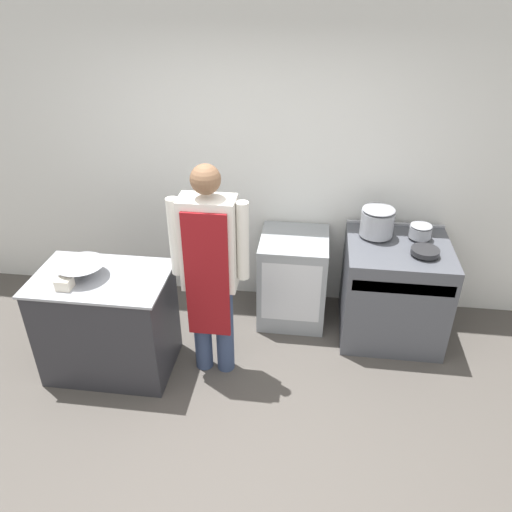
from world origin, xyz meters
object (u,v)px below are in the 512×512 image
saute_pan (425,251)px  sauce_pot (421,230)px  plastic_tub (64,283)px  person_cook (210,265)px  mixing_bowl (82,270)px  stove (393,290)px  stock_pot (377,221)px  fridge_unit (293,278)px

saute_pan → sauce_pot: (0.00, 0.28, 0.04)m
plastic_tub → sauce_pot: size_ratio=0.57×
person_cook → saute_pan: 1.71m
mixing_bowl → sauce_pot: sauce_pot is taller
sauce_pot → stove: bearing=-140.4°
stock_pot → sauce_pot: (0.36, 0.00, -0.07)m
person_cook → saute_pan: (1.62, 0.53, -0.07)m
mixing_bowl → saute_pan: (2.58, 0.63, -0.01)m
stove → plastic_tub: (-2.46, -0.93, 0.47)m
mixing_bowl → plastic_tub: 0.17m
person_cook → plastic_tub: person_cook is taller
person_cook → sauce_pot: person_cook is taller
fridge_unit → mixing_bowl: mixing_bowl is taller
stove → mixing_bowl: (-2.41, -0.77, 0.48)m
fridge_unit → person_cook: bearing=-126.3°
stock_pot → sauce_pot: size_ratio=1.52×
stove → plastic_tub: bearing=-159.4°
stove → stock_pot: (-0.19, 0.14, 0.59)m
saute_pan → sauce_pot: sauce_pot is taller
stock_pot → saute_pan: (0.36, -0.28, -0.11)m
stove → sauce_pot: 0.57m
person_cook → stock_pot: (1.26, 0.81, 0.04)m
person_cook → stock_pot: size_ratio=6.29×
saute_pan → stock_pot: bearing=142.4°
saute_pan → sauce_pot: bearing=90.0°
person_cook → sauce_pot: (1.62, 0.81, -0.03)m
person_cook → stock_pot: bearing=32.7°
mixing_bowl → saute_pan: size_ratio=1.62×
plastic_tub → stock_pot: 2.51m
stove → stock_pot: bearing=143.7°
mixing_bowl → sauce_pot: bearing=19.4°
fridge_unit → sauce_pot: bearing=1.2°
fridge_unit → mixing_bowl: size_ratio=2.28×
fridge_unit → sauce_pot: sauce_pot is taller
mixing_bowl → stock_pot: (2.21, 0.91, 0.10)m
stove → person_cook: bearing=-155.3°
fridge_unit → sauce_pot: size_ratio=4.49×
stove → saute_pan: 0.53m
fridge_unit → stock_pot: (0.68, 0.02, 0.62)m
stove → stock_pot: size_ratio=3.22×
stove → fridge_unit: size_ratio=1.09×
fridge_unit → plastic_tub: bearing=-146.7°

